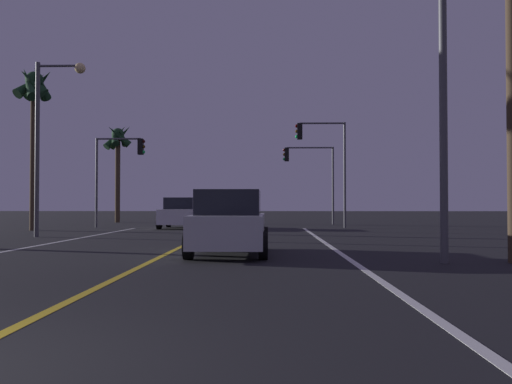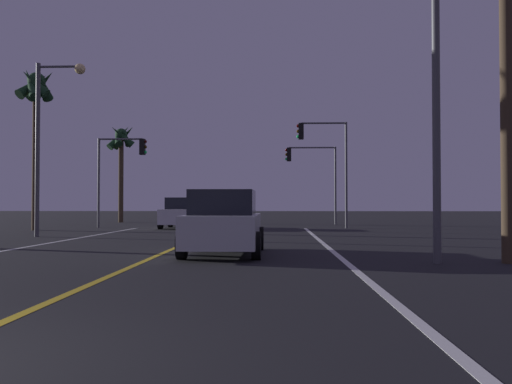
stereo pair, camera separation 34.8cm
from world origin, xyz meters
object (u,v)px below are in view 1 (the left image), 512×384
traffic_light_near_right (322,150)px  traffic_light_near_left (120,161)px  car_oncoming (180,213)px  traffic_light_far_right (308,166)px  utility_pole_right (512,21)px  palm_tree_left_far (118,144)px  car_lead_same_lane (230,224)px  palm_tree_left_mid (34,98)px  street_lamp_right_near (413,54)px  street_lamp_left_mid (49,124)px

traffic_light_near_right → traffic_light_near_left: (-11.39, -0.00, -0.57)m
car_oncoming → traffic_light_far_right: size_ratio=0.84×
utility_pole_right → palm_tree_left_far: 31.49m
car_lead_same_lane → traffic_light_near_right: bearing=-14.2°
car_lead_same_lane → palm_tree_left_mid: palm_tree_left_mid is taller
traffic_light_near_left → utility_pole_right: bearing=-51.9°
street_lamp_right_near → street_lamp_left_mid: street_lamp_right_near is taller
car_lead_same_lane → palm_tree_left_far: size_ratio=0.59×
street_lamp_right_near → palm_tree_left_far: size_ratio=1.00×
car_oncoming → traffic_light_near_left: 4.58m
utility_pole_right → palm_tree_left_far: size_ratio=1.43×
car_lead_same_lane → street_lamp_left_mid: bearing=46.8°
car_lead_same_lane → traffic_light_far_right: 21.96m
palm_tree_left_far → traffic_light_near_left: bearing=-73.4°
traffic_light_near_right → palm_tree_left_mid: (-14.96, -3.14, 2.41)m
car_oncoming → traffic_light_near_left: size_ratio=0.85×
car_lead_same_lane → traffic_light_near_left: traffic_light_near_left is taller
traffic_light_far_right → palm_tree_left_far: palm_tree_left_far is taller
car_lead_same_lane → utility_pole_right: bearing=-105.7°
traffic_light_near_right → palm_tree_left_far: (-14.06, 8.94, 1.43)m
car_oncoming → traffic_light_near_left: bearing=-95.5°
palm_tree_left_far → street_lamp_left_mid: bearing=-83.1°
traffic_light_near_right → street_lamp_right_near: bearing=91.0°
traffic_light_near_right → palm_tree_left_far: palm_tree_left_far is taller
traffic_light_near_left → palm_tree_left_mid: palm_tree_left_mid is taller
traffic_light_far_right → street_lamp_left_mid: 18.17m
car_lead_same_lane → traffic_light_near_right: traffic_light_near_right is taller
street_lamp_left_mid → utility_pole_right: bearing=-32.7°
traffic_light_near_left → utility_pole_right: (13.97, -17.79, 1.75)m
utility_pole_right → traffic_light_far_right: bearing=97.2°
street_lamp_right_near → palm_tree_left_mid: size_ratio=0.86×
car_lead_same_lane → street_lamp_left_mid: size_ratio=0.60×
palm_tree_left_far → traffic_light_far_right: bearing=-14.1°
palm_tree_left_mid → palm_tree_left_far: palm_tree_left_mid is taller
car_lead_same_lane → traffic_light_near_right: 16.81m
traffic_light_near_right → palm_tree_left_far: 16.72m
palm_tree_left_mid → car_oncoming: bearing=21.7°
car_lead_same_lane → street_lamp_right_near: bearing=-114.0°
car_oncoming → utility_pole_right: utility_pole_right is taller
street_lamp_right_near → palm_tree_left_far: (-14.37, 26.81, 1.02)m
traffic_light_near_right → palm_tree_left_mid: palm_tree_left_mid is taller
car_lead_same_lane → palm_tree_left_mid: 17.85m
traffic_light_near_right → utility_pole_right: utility_pole_right is taller
utility_pole_right → palm_tree_left_mid: size_ratio=1.23×
traffic_light_near_right → utility_pole_right: size_ratio=0.56×
traffic_light_near_left → palm_tree_left_mid: (-3.57, -3.14, 2.98)m
car_oncoming → utility_pole_right: (10.48, -17.46, 4.71)m
traffic_light_near_right → utility_pole_right: (2.58, -17.79, 1.18)m
car_oncoming → palm_tree_left_mid: bearing=-68.3°
car_oncoming → car_lead_same_lane: bearing=14.0°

